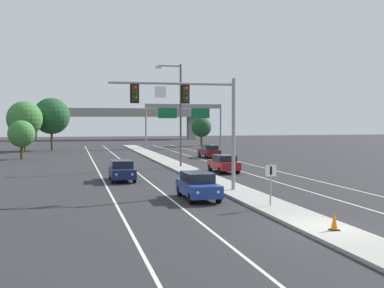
# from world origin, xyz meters

# --- Properties ---
(ground_plane) EXTENTS (260.00, 260.00, 0.00)m
(ground_plane) POSITION_xyz_m (0.00, 0.00, 0.00)
(ground_plane) COLOR #28282B
(median_island) EXTENTS (2.40, 110.00, 0.15)m
(median_island) POSITION_xyz_m (0.00, 18.00, 0.07)
(median_island) COLOR #9E9B93
(median_island) RESTS_ON ground
(lane_stripe_oncoming_center) EXTENTS (0.14, 100.00, 0.01)m
(lane_stripe_oncoming_center) POSITION_xyz_m (-4.70, 25.00, 0.00)
(lane_stripe_oncoming_center) COLOR silver
(lane_stripe_oncoming_center) RESTS_ON ground
(lane_stripe_receding_center) EXTENTS (0.14, 100.00, 0.01)m
(lane_stripe_receding_center) POSITION_xyz_m (4.70, 25.00, 0.00)
(lane_stripe_receding_center) COLOR silver
(lane_stripe_receding_center) RESTS_ON ground
(edge_stripe_left) EXTENTS (0.14, 100.00, 0.01)m
(edge_stripe_left) POSITION_xyz_m (-8.00, 25.00, 0.00)
(edge_stripe_left) COLOR silver
(edge_stripe_left) RESTS_ON ground
(edge_stripe_right) EXTENTS (0.14, 100.00, 0.01)m
(edge_stripe_right) POSITION_xyz_m (8.00, 25.00, 0.00)
(edge_stripe_right) COLOR silver
(edge_stripe_right) RESTS_ON ground
(overhead_signal_mast) EXTENTS (8.12, 0.44, 7.20)m
(overhead_signal_mast) POSITION_xyz_m (-2.77, 11.72, 5.37)
(overhead_signal_mast) COLOR gray
(overhead_signal_mast) RESTS_ON median_island
(median_sign_post) EXTENTS (0.60, 0.10, 2.20)m
(median_sign_post) POSITION_xyz_m (-0.19, 5.40, 1.59)
(median_sign_post) COLOR gray
(median_sign_post) RESTS_ON median_island
(street_lamp_median) EXTENTS (2.58, 0.28, 10.00)m
(street_lamp_median) POSITION_xyz_m (-0.13, 28.91, 5.79)
(street_lamp_median) COLOR #4C4C51
(street_lamp_median) RESTS_ON median_island
(car_oncoming_blue) EXTENTS (1.83, 4.48, 1.58)m
(car_oncoming_blue) POSITION_xyz_m (-3.16, 9.24, 0.82)
(car_oncoming_blue) COLOR navy
(car_oncoming_blue) RESTS_ON ground
(car_oncoming_navy) EXTENTS (1.89, 4.50, 1.58)m
(car_oncoming_navy) POSITION_xyz_m (-6.61, 19.39, 0.82)
(car_oncoming_navy) COLOR #141E4C
(car_oncoming_navy) RESTS_ON ground
(car_receding_red) EXTENTS (1.88, 4.49, 1.58)m
(car_receding_red) POSITION_xyz_m (2.87, 23.56, 0.82)
(car_receding_red) COLOR maroon
(car_receding_red) RESTS_ON ground
(car_receding_darkred) EXTENTS (1.89, 4.50, 1.58)m
(car_receding_darkred) POSITION_xyz_m (6.42, 41.15, 0.82)
(car_receding_darkred) COLOR #5B0F14
(car_receding_darkred) RESTS_ON ground
(traffic_cone_median_nose) EXTENTS (0.36, 0.36, 0.74)m
(traffic_cone_median_nose) POSITION_xyz_m (0.04, -0.75, 0.51)
(traffic_cone_median_nose) COLOR black
(traffic_cone_median_nose) RESTS_ON median_island
(highway_sign_gantry) EXTENTS (13.28, 0.42, 7.50)m
(highway_sign_gantry) POSITION_xyz_m (8.20, 63.49, 6.16)
(highway_sign_gantry) COLOR gray
(highway_sign_gantry) RESTS_ON ground
(overpass_bridge) EXTENTS (42.40, 6.40, 7.65)m
(overpass_bridge) POSITION_xyz_m (0.00, 103.93, 5.78)
(overpass_bridge) COLOR gray
(overpass_bridge) RESTS_ON ground
(tree_far_right_c) EXTENTS (3.69, 3.69, 5.33)m
(tree_far_right_c) POSITION_xyz_m (12.80, 69.31, 3.48)
(tree_far_right_c) COLOR #4C3823
(tree_far_right_c) RESTS_ON ground
(tree_far_left_a) EXTENTS (5.19, 5.19, 7.51)m
(tree_far_left_a) POSITION_xyz_m (-17.03, 57.74, 4.90)
(tree_far_left_a) COLOR #4C3823
(tree_far_left_a) RESTS_ON ground
(tree_far_left_b) EXTENTS (3.23, 3.23, 4.68)m
(tree_far_left_b) POSITION_xyz_m (-16.21, 43.94, 3.05)
(tree_far_left_b) COLOR #4C3823
(tree_far_left_b) RESTS_ON ground
(tree_far_left_c) EXTENTS (5.68, 5.68, 8.21)m
(tree_far_left_c) POSITION_xyz_m (-13.38, 61.96, 5.37)
(tree_far_left_c) COLOR #4C3823
(tree_far_left_c) RESTS_ON ground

